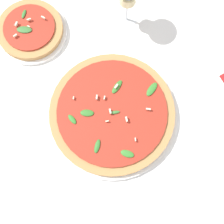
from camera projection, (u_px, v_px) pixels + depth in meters
ground_plane at (112, 118)px, 0.88m from camera, size 6.00×6.00×0.00m
pizza_arugula_main at (112, 113)px, 0.87m from camera, size 0.37×0.37×0.05m
pizza_personal_side at (30, 30)px, 0.93m from camera, size 0.22×0.22×0.05m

